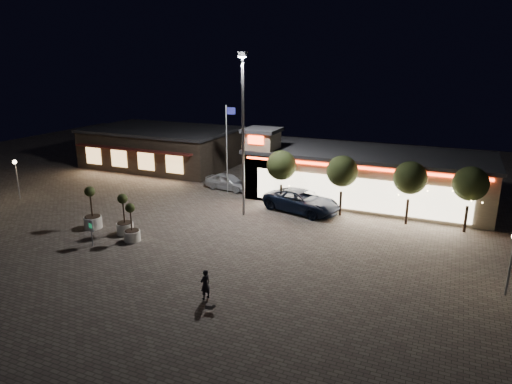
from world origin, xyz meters
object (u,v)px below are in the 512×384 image
at_px(pickup_truck, 302,201).
at_px(valet_sign, 91,228).
at_px(white_sedan, 228,182).
at_px(planter_mid, 125,222).
at_px(planter_left, 92,215).
at_px(pedestrian, 205,284).

distance_m(pickup_truck, valet_sign, 16.12).
bearing_deg(pickup_truck, valet_sign, 154.31).
height_order(white_sedan, planter_mid, planter_mid).
distance_m(pickup_truck, planter_left, 16.02).
bearing_deg(valet_sign, white_sedan, 82.57).
distance_m(white_sedan, pedestrian, 20.37).
distance_m(pedestrian, planter_left, 13.80).
relative_size(planter_left, planter_mid, 1.07).
relative_size(pickup_truck, planter_mid, 2.13).
relative_size(white_sedan, valet_sign, 2.49).
bearing_deg(white_sedan, planter_mid, -179.55).
xyz_separation_m(white_sedan, planter_mid, (-1.46, -13.03, 0.15)).
xyz_separation_m(pedestrian, valet_sign, (-10.29, 3.00, 0.46)).
xyz_separation_m(white_sedan, planter_left, (-4.36, -13.04, 0.21)).
height_order(white_sedan, planter_left, planter_left).
relative_size(pickup_truck, pedestrian, 3.94).
height_order(pickup_truck, pedestrian, pickup_truck).
bearing_deg(pedestrian, planter_mid, -98.15).
bearing_deg(planter_left, planter_mid, 0.06).
height_order(planter_left, planter_mid, planter_left).
xyz_separation_m(planter_left, planter_mid, (2.90, 0.00, -0.06)).
bearing_deg(valet_sign, planter_left, 131.86).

